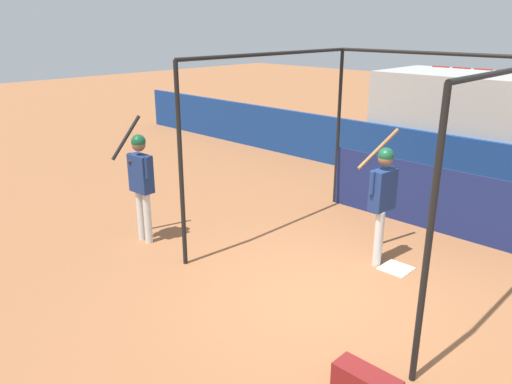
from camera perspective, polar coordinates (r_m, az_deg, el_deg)
The scene contains 8 objects.
ground_plane at distance 7.22m, azimuth 6.81°, elevation -11.75°, with size 60.00×60.00×0.00m, color #935B38.
outfield_wall at distance 11.81m, azimuth 24.42°, elevation 2.33°, with size 24.00×0.12×1.28m.
bleacher_section at distance 12.85m, azimuth 26.81°, elevation 6.14°, with size 5.95×2.40×2.56m.
batting_cage at distance 8.86m, azimuth 16.80°, elevation 2.82°, with size 4.00×4.11×3.19m.
home_plate at distance 8.19m, azimuth 15.73°, elevation -8.40°, with size 0.44×0.44×0.02m.
player_batter at distance 7.91m, azimuth 14.23°, elevation -0.17°, with size 0.57×0.94×2.06m.
player_waiting at distance 8.66m, azimuth -13.04°, elevation 1.67°, with size 0.75×0.53×2.17m.
equipment_bag at distance 5.61m, azimuth 12.50°, elevation -20.58°, with size 0.70×0.28×0.28m.
Camera 1 is at (3.70, -5.01, 3.66)m, focal length 35.00 mm.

